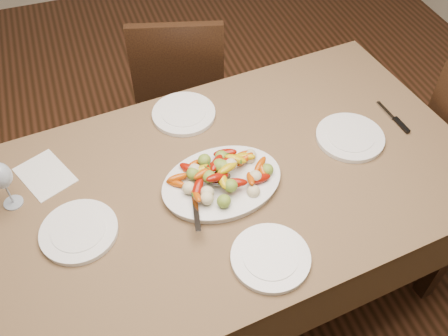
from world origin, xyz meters
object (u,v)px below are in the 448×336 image
plate_left (79,231)px  wine_glass (4,184)px  serving_platter (222,184)px  plate_right (350,137)px  dining_table (224,239)px  chair_far (181,85)px  plate_near (270,258)px  plate_far (184,114)px

plate_left → wine_glass: (-0.19, 0.20, 0.09)m
serving_platter → plate_right: bearing=6.4°
dining_table → chair_far: bearing=85.1°
serving_platter → plate_near: (0.05, -0.33, -0.00)m
serving_platter → plate_far: serving_platter is taller
dining_table → plate_right: plate_right is taller
dining_table → wine_glass: (-0.71, 0.13, 0.48)m
serving_platter → wine_glass: bearing=167.1°
chair_far → plate_left: size_ratio=3.77×
dining_table → serving_platter: 0.39m
chair_far → plate_near: chair_far is taller
plate_left → plate_right: (1.04, 0.10, 0.00)m
serving_platter → plate_left: serving_platter is taller
plate_far → wine_glass: 0.72m
plate_far → plate_near: bearing=-84.4°
dining_table → plate_near: plate_near is taller
chair_far → plate_far: bearing=93.0°
chair_far → plate_right: bearing=132.6°
dining_table → plate_right: 0.65m
chair_far → plate_right: chair_far is taller
dining_table → plate_far: 0.54m
plate_far → wine_glass: bearing=-160.7°
plate_right → plate_near: 0.63m
serving_platter → wine_glass: (-0.70, 0.16, 0.09)m
plate_right → wine_glass: 1.24m
serving_platter → plate_left: size_ratio=1.65×
plate_far → plate_near: same height
serving_platter → plate_right: (0.54, 0.06, -0.00)m
dining_table → plate_near: 0.53m
plate_left → plate_near: same height
plate_far → plate_near: (0.07, -0.73, 0.00)m
dining_table → wine_glass: wine_glass is taller
chair_far → wine_glass: bearing=59.8°
chair_far → wine_glass: (-0.79, -0.77, 0.39)m
plate_near → serving_platter: bearing=98.0°
dining_table → wine_glass: bearing=169.3°
dining_table → plate_left: 0.65m
plate_right → plate_near: size_ratio=1.04×
dining_table → chair_far: size_ratio=1.94×
plate_left → plate_far: bearing=42.2°
dining_table → plate_near: size_ratio=7.37×
plate_left → wine_glass: 0.29m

